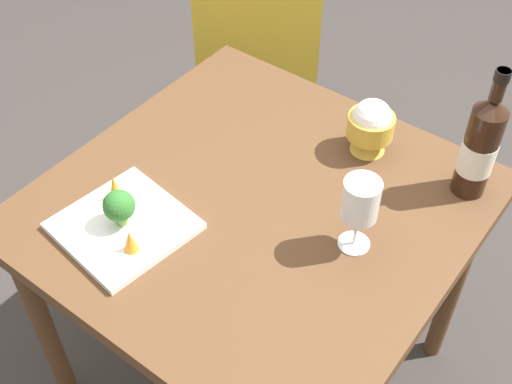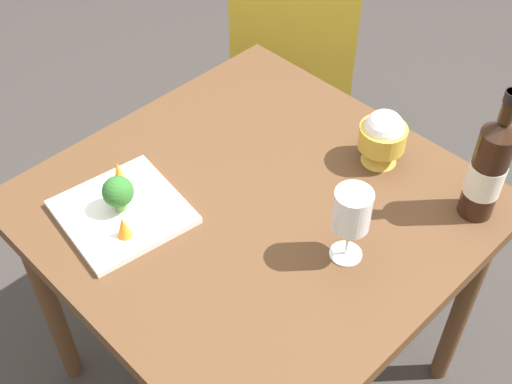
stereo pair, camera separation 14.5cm
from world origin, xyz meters
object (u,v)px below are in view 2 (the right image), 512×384
object	(u,v)px
wine_bottle	(488,169)
carrot_garnish_right	(119,173)
carrot_garnish_left	(123,227)
chair_near_window	(292,57)
serving_plate	(123,212)
broccoli_floret	(118,192)
rice_bowl	(383,137)
wine_glass	(352,212)

from	to	relation	value
wine_bottle	carrot_garnish_right	bearing A→B (deg)	40.46
carrot_garnish_left	chair_near_window	bearing A→B (deg)	-66.40
chair_near_window	carrot_garnish_right	xyz separation A→B (m)	(-0.29, 0.89, 0.25)
chair_near_window	carrot_garnish_left	bearing A→B (deg)	-109.21
serving_plate	carrot_garnish_left	distance (m)	0.08
serving_plate	carrot_garnish_right	bearing A→B (deg)	-34.70
broccoli_floret	carrot_garnish_right	size ratio (longest dim) A/B	1.29
wine_bottle	carrot_garnish_right	world-z (taller)	wine_bottle
chair_near_window	broccoli_floret	world-z (taller)	chair_near_window
carrot_garnish_left	broccoli_floret	bearing A→B (deg)	-30.87
carrot_garnish_left	carrot_garnish_right	size ratio (longest dim) A/B	0.80
serving_plate	carrot_garnish_right	distance (m)	0.09
carrot_garnish_right	carrot_garnish_left	bearing A→B (deg)	146.82
rice_bowl	wine_glass	bearing A→B (deg)	115.26
rice_bowl	chair_near_window	bearing A→B (deg)	-31.69
wine_bottle	carrot_garnish_left	xyz separation A→B (m)	(0.47, 0.59, -0.08)
serving_plate	broccoli_floret	bearing A→B (deg)	-14.92
chair_near_window	serving_plate	world-z (taller)	chair_near_window
serving_plate	broccoli_floret	distance (m)	0.06
chair_near_window	carrot_garnish_left	distance (m)	1.09
broccoli_floret	carrot_garnish_right	world-z (taller)	broccoli_floret
serving_plate	carrot_garnish_right	xyz separation A→B (m)	(0.07, -0.04, 0.04)
serving_plate	carrot_garnish_left	bearing A→B (deg)	148.39
chair_near_window	broccoli_floret	size ratio (longest dim) A/B	9.91
chair_near_window	serving_plate	bearing A→B (deg)	-111.71
carrot_garnish_left	carrot_garnish_right	bearing A→B (deg)	-33.18
rice_bowl	serving_plate	xyz separation A→B (m)	(0.28, 0.53, -0.07)
rice_bowl	carrot_garnish_right	distance (m)	0.60
wine_glass	broccoli_floret	distance (m)	0.49
carrot_garnish_right	wine_bottle	bearing A→B (deg)	-139.54
chair_near_window	carrot_garnish_left	xyz separation A→B (m)	(-0.42, 0.97, 0.25)
rice_bowl	carrot_garnish_right	xyz separation A→B (m)	(0.35, 0.49, -0.02)
wine_bottle	serving_plate	size ratio (longest dim) A/B	1.15
serving_plate	rice_bowl	bearing A→B (deg)	-117.93
rice_bowl	broccoli_floret	world-z (taller)	rice_bowl
broccoli_floret	carrot_garnish_left	world-z (taller)	broccoli_floret
rice_bowl	carrot_garnish_right	size ratio (longest dim) A/B	2.14
wine_bottle	rice_bowl	distance (m)	0.25
wine_glass	serving_plate	world-z (taller)	wine_glass
wine_bottle	serving_plate	bearing A→B (deg)	46.16
rice_bowl	broccoli_floret	bearing A→B (deg)	61.74
wine_bottle	broccoli_floret	distance (m)	0.77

